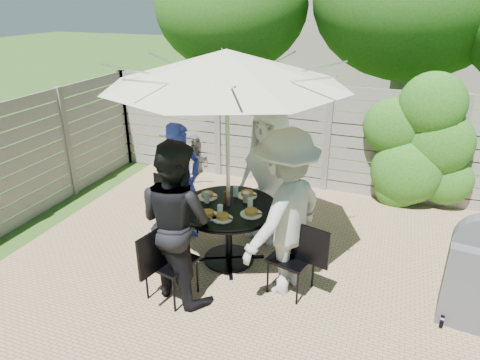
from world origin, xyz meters
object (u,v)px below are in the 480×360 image
(plate_back, at_px, (247,194))
(glass_back, at_px, (236,191))
(umbrella, at_px, (227,67))
(chair_back, at_px, (274,215))
(plate_right, at_px, (251,213))
(coffee_cup, at_px, (246,198))
(bbq_grill, at_px, (478,276))
(bicycle, at_px, (190,154))
(glass_front, at_px, (220,211))
(person_left, at_px, (182,184))
(patio_table, at_px, (229,223))
(plate_front, at_px, (208,214))
(person_front, at_px, (177,221))
(chair_right, at_px, (292,271))
(glass_right, at_px, (250,204))
(glass_left, at_px, (207,197))
(chair_front, at_px, (171,276))
(syrup_jug, at_px, (227,197))
(person_back, at_px, (269,175))
(plate_extra, at_px, (223,217))
(person_right, at_px, (285,214))

(plate_back, distance_m, glass_back, 0.15)
(umbrella, xyz_separation_m, chair_back, (0.33, 0.91, -2.18))
(glass_back, bearing_deg, plate_right, -49.28)
(coffee_cup, bearing_deg, bbq_grill, -7.24)
(bicycle, bearing_deg, glass_front, -62.71)
(person_left, bearing_deg, umbrella, -90.00)
(plate_back, xyz_separation_m, bicycle, (-1.77, 1.88, -0.31))
(glass_front, bearing_deg, chair_back, 74.82)
(patio_table, bearing_deg, plate_front, -110.10)
(glass_back, bearing_deg, bicycle, 130.31)
(person_front, xyz_separation_m, plate_front, (0.16, 0.44, -0.10))
(chair_back, height_order, glass_back, glass_back)
(chair_back, height_order, bicycle, bicycle)
(umbrella, bearing_deg, patio_table, 0.00)
(chair_right, xyz_separation_m, glass_right, (-0.63, 0.34, 0.59))
(person_front, xyz_separation_m, glass_left, (0.01, 0.77, -0.06))
(chair_front, height_order, plate_back, chair_front)
(chair_back, xyz_separation_m, coffee_cup, (-0.16, -0.73, 0.58))
(chair_right, bearing_deg, plate_right, -4.90)
(syrup_jug, bearing_deg, person_front, -106.20)
(syrup_jug, bearing_deg, patio_table, -59.91)
(plate_right, relative_size, glass_back, 1.86)
(plate_back, height_order, syrup_jug, syrup_jug)
(glass_left, height_order, glass_right, same)
(plate_front, xyz_separation_m, glass_left, (-0.16, 0.33, 0.05))
(plate_right, height_order, glass_front, glass_front)
(umbrella, height_order, glass_right, umbrella)
(coffee_cup, bearing_deg, plate_front, -119.89)
(patio_table, distance_m, person_left, 0.88)
(person_back, bearing_deg, person_front, -90.00)
(glass_left, bearing_deg, glass_right, 1.90)
(plate_front, bearing_deg, person_back, 69.90)
(syrup_jug, height_order, bicycle, bicycle)
(chair_right, bearing_deg, person_back, -45.67)
(patio_table, relative_size, plate_back, 5.97)
(plate_front, bearing_deg, plate_back, 69.90)
(glass_right, bearing_deg, glass_back, 136.90)
(patio_table, bearing_deg, glass_right, 1.90)
(glass_back, relative_size, bicycle, 0.07)
(umbrella, height_order, syrup_jug, umbrella)
(plate_extra, bearing_deg, bbq_grill, 3.92)
(syrup_jug, distance_m, bicycle, 2.71)
(glass_back, height_order, syrup_jug, syrup_jug)
(person_back, height_order, plate_extra, person_back)
(glass_back, bearing_deg, person_right, -35.62)
(chair_back, distance_m, chair_front, 1.93)
(plate_right, xyz_separation_m, bicycle, (-1.99, 2.34, -0.31))
(umbrella, height_order, person_front, umbrella)
(person_left, distance_m, bicycle, 2.14)
(bbq_grill, bearing_deg, umbrella, -175.67)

